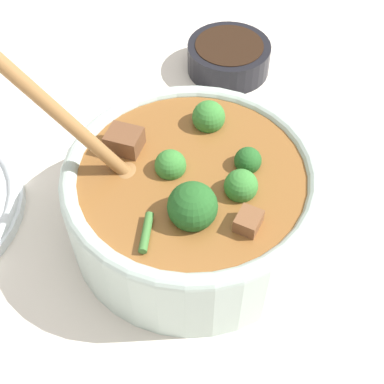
# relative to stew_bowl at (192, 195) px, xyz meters

# --- Properties ---
(ground_plane) EXTENTS (4.00, 4.00, 0.00)m
(ground_plane) POSITION_rel_stew_bowl_xyz_m (-0.00, 0.00, -0.05)
(ground_plane) COLOR silver
(stew_bowl) EXTENTS (0.23, 0.30, 0.26)m
(stew_bowl) POSITION_rel_stew_bowl_xyz_m (0.00, 0.00, 0.00)
(stew_bowl) COLOR #B2C6BC
(stew_bowl) RESTS_ON ground_plane
(condiment_bowl) EXTENTS (0.10, 0.10, 0.04)m
(condiment_bowl) POSITION_rel_stew_bowl_xyz_m (-0.25, -0.01, -0.03)
(condiment_bowl) COLOR black
(condiment_bowl) RESTS_ON ground_plane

